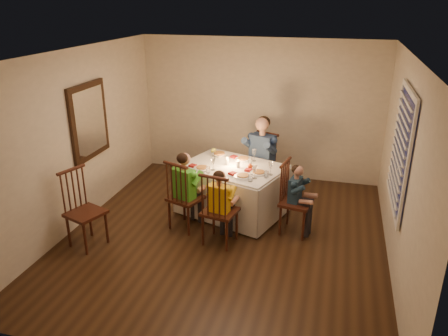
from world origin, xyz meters
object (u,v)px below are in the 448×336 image
(chair_adult, at_px, (260,194))
(child_green, at_px, (187,227))
(child_yellow, at_px, (220,242))
(chair_end, at_px, (294,232))
(chair_near_left, at_px, (187,227))
(chair_near_right, at_px, (220,242))
(chair_extra, at_px, (90,244))
(dining_table, at_px, (232,180))
(child_teal, at_px, (294,232))
(serving_bowl, at_px, (219,155))
(adult, at_px, (260,194))

(chair_adult, xyz_separation_m, child_green, (-0.85, -1.46, 0.00))
(child_green, xyz_separation_m, child_yellow, (0.60, -0.28, 0.00))
(chair_end, height_order, child_yellow, child_yellow)
(chair_adult, height_order, child_yellow, child_yellow)
(child_yellow, bearing_deg, chair_end, -140.53)
(chair_near_left, xyz_separation_m, child_yellow, (0.60, -0.28, 0.00))
(chair_near_right, bearing_deg, chair_extra, 26.80)
(chair_adult, bearing_deg, chair_near_right, -77.05)
(chair_near_right, bearing_deg, dining_table, -76.95)
(chair_near_left, bearing_deg, child_green, -0.00)
(dining_table, bearing_deg, chair_near_right, -68.36)
(child_teal, height_order, serving_bowl, serving_bowl)
(adult, height_order, serving_bowl, serving_bowl)
(serving_bowl, bearing_deg, child_yellow, -74.09)
(chair_extra, bearing_deg, child_teal, -48.40)
(adult, bearing_deg, chair_near_left, -99.22)
(chair_near_right, relative_size, adult, 0.78)
(chair_near_right, relative_size, chair_end, 1.00)
(chair_end, height_order, serving_bowl, serving_bowl)
(chair_near_right, xyz_separation_m, child_green, (-0.60, 0.28, 0.00))
(chair_end, xyz_separation_m, child_yellow, (-0.99, -0.57, 0.00))
(serving_bowl, bearing_deg, chair_near_right, -74.09)
(chair_near_right, distance_m, serving_bowl, 1.59)
(child_teal, bearing_deg, chair_extra, 122.28)
(adult, bearing_deg, chair_near_right, -77.05)
(child_green, bearing_deg, child_yellow, 174.39)
(chair_adult, distance_m, child_yellow, 1.76)
(chair_adult, relative_size, child_green, 0.91)
(chair_end, relative_size, adult, 0.78)
(chair_adult, xyz_separation_m, child_teal, (0.74, -1.18, 0.00))
(chair_end, relative_size, chair_extra, 0.98)
(chair_near_left, distance_m, child_green, 0.00)
(dining_table, xyz_separation_m, child_yellow, (0.06, -0.94, -0.57))
(adult, relative_size, serving_bowl, 6.29)
(dining_table, xyz_separation_m, chair_end, (1.05, -0.37, -0.57))
(chair_end, xyz_separation_m, chair_extra, (-2.75, -1.11, 0.00))
(chair_extra, distance_m, child_teal, 2.97)
(child_green, bearing_deg, chair_extra, 55.07)
(chair_adult, distance_m, chair_end, 1.39)
(child_teal, xyz_separation_m, serving_bowl, (-1.36, 0.74, 0.83))
(chair_near_left, relative_size, child_green, 0.91)
(chair_near_left, bearing_deg, chair_extra, 55.07)
(chair_near_right, distance_m, chair_end, 1.14)
(chair_adult, bearing_deg, chair_near_left, -99.22)
(chair_near_left, height_order, chair_near_right, same)
(chair_adult, distance_m, child_green, 1.69)
(child_green, bearing_deg, adult, -100.69)
(child_yellow, bearing_deg, chair_near_left, -15.48)
(child_green, distance_m, child_yellow, 0.67)
(child_green, height_order, child_yellow, child_green)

